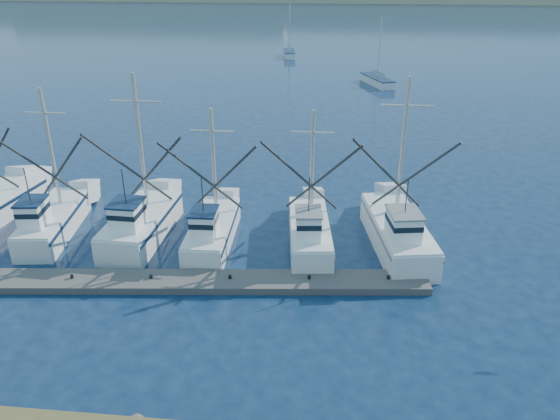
# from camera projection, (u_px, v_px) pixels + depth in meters

# --- Properties ---
(ground) EXTENTS (500.00, 500.00, 0.00)m
(ground) POSITION_uv_depth(u_px,v_px,m) (347.00, 367.00, 22.20)
(ground) COLOR #0D1D3B
(ground) RESTS_ON ground
(floating_dock) EXTENTS (28.09, 4.56, 0.37)m
(floating_dock) POSITION_uv_depth(u_px,v_px,m) (151.00, 281.00, 27.65)
(floating_dock) COLOR #57524E
(floating_dock) RESTS_ON ground
(trawler_fleet) EXTENTS (29.10, 9.34, 9.46)m
(trawler_fleet) POSITION_uv_depth(u_px,v_px,m) (173.00, 225.00, 31.71)
(trawler_fleet) COLOR white
(trawler_fleet) RESTS_ON ground
(sailboat_near) EXTENTS (4.15, 6.87, 8.10)m
(sailboat_near) POSITION_uv_depth(u_px,v_px,m) (377.00, 81.00, 69.88)
(sailboat_near) COLOR white
(sailboat_near) RESTS_ON ground
(sailboat_far) EXTENTS (2.33, 5.63, 8.10)m
(sailboat_far) POSITION_uv_depth(u_px,v_px,m) (289.00, 54.00, 88.74)
(sailboat_far) COLOR white
(sailboat_far) RESTS_ON ground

